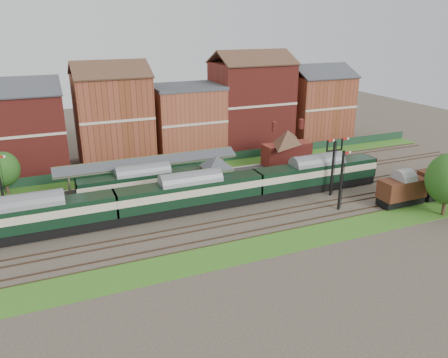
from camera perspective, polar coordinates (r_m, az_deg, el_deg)
name	(u,v)px	position (r m, az deg, el deg)	size (l,w,h in m)	color
ground	(246,202)	(59.71, 2.94, -2.99)	(160.00, 160.00, 0.00)	#473D33
grass_back	(205,167)	(73.47, -2.51, 1.52)	(90.00, 4.50, 0.06)	#2D6619
grass_front	(293,240)	(50.25, 8.97, -7.85)	(90.00, 5.00, 0.06)	#2D6619
fence	(201,160)	(75.03, -3.06, 2.48)	(90.00, 0.12, 1.50)	#193823
platform	(189,181)	(66.18, -4.65, -0.22)	(55.00, 3.40, 1.00)	#2D2D2D
signal_box	(217,175)	(60.17, -0.93, 0.48)	(5.40, 5.40, 6.00)	#677452
brick_hut	(268,181)	(64.11, 5.71, -0.27)	(3.20, 2.64, 2.94)	brown
station_building	(287,147)	(71.98, 8.22, 4.20)	(8.10, 8.10, 5.90)	maroon
canopy	(148,160)	(63.36, -9.90, 2.52)	(26.00, 3.89, 4.08)	#535837
semaphore_bracket	(333,164)	(62.14, 14.08, 1.90)	(3.60, 0.25, 8.18)	black
semaphore_platform_end	(1,185)	(60.67, -27.12, -0.68)	(1.23, 0.25, 8.00)	black
semaphore_siding	(341,180)	(57.76, 15.07, -0.07)	(1.23, 0.25, 8.00)	black
town_backdrop	(186,116)	(79.81, -5.02, 8.14)	(69.00, 10.00, 16.00)	maroon
dmu_train	(191,193)	(55.94, -4.35, -1.82)	(57.27, 3.01, 4.40)	black
platform_railcar	(144,183)	(60.74, -10.46, -0.48)	(17.73, 2.80, 4.08)	black
goods_van_a	(442,181)	(67.63, 26.60, -0.25)	(6.82, 2.96, 4.14)	black
goods_van_b	(402,190)	(62.51, 22.21, -1.30)	(6.34, 2.75, 3.84)	black
tree_back	(4,169)	(68.33, -26.80, 1.18)	(4.26, 4.26, 6.23)	#382619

